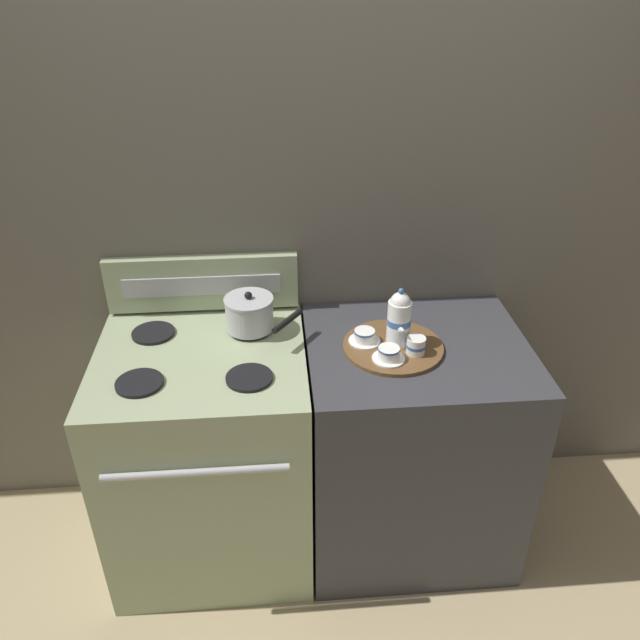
# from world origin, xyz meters

# --- Properties ---
(ground_plane) EXTENTS (6.00, 6.00, 0.00)m
(ground_plane) POSITION_xyz_m (0.00, 0.00, 0.00)
(ground_plane) COLOR tan
(wall_back) EXTENTS (6.00, 0.05, 2.20)m
(wall_back) POSITION_xyz_m (0.00, 0.36, 1.10)
(wall_back) COLOR #666056
(wall_back) RESTS_ON ground
(stove) EXTENTS (0.74, 0.71, 0.93)m
(stove) POSITION_xyz_m (-0.40, -0.00, 0.46)
(stove) COLOR #9EAD84
(stove) RESTS_ON ground
(control_panel) EXTENTS (0.72, 0.05, 0.22)m
(control_panel) POSITION_xyz_m (-0.40, 0.32, 1.04)
(control_panel) COLOR #9EAD84
(control_panel) RESTS_ON stove
(side_counter) EXTENTS (0.79, 0.68, 0.92)m
(side_counter) POSITION_xyz_m (0.37, 0.00, 0.46)
(side_counter) COLOR #38383D
(side_counter) RESTS_ON ground
(saucepan) EXTENTS (0.28, 0.26, 0.15)m
(saucepan) POSITION_xyz_m (-0.22, 0.15, 0.99)
(saucepan) COLOR #B7B7BC
(saucepan) RESTS_ON stove
(serving_tray) EXTENTS (0.35, 0.35, 0.01)m
(serving_tray) POSITION_xyz_m (0.28, -0.01, 0.93)
(serving_tray) COLOR brown
(serving_tray) RESTS_ON side_counter
(teapot) EXTENTS (0.08, 0.13, 0.22)m
(teapot) POSITION_xyz_m (0.29, -0.00, 1.03)
(teapot) COLOR white
(teapot) RESTS_ON serving_tray
(teacup_left) EXTENTS (0.11, 0.11, 0.05)m
(teacup_left) POSITION_xyz_m (0.25, -0.10, 0.95)
(teacup_left) COLOR white
(teacup_left) RESTS_ON serving_tray
(teacup_right) EXTENTS (0.11, 0.11, 0.05)m
(teacup_right) POSITION_xyz_m (0.18, 0.02, 0.95)
(teacup_right) COLOR white
(teacup_right) RESTS_ON serving_tray
(creamer_jug) EXTENTS (0.07, 0.07, 0.06)m
(creamer_jug) POSITION_xyz_m (0.34, -0.07, 0.96)
(creamer_jug) COLOR white
(creamer_jug) RESTS_ON serving_tray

